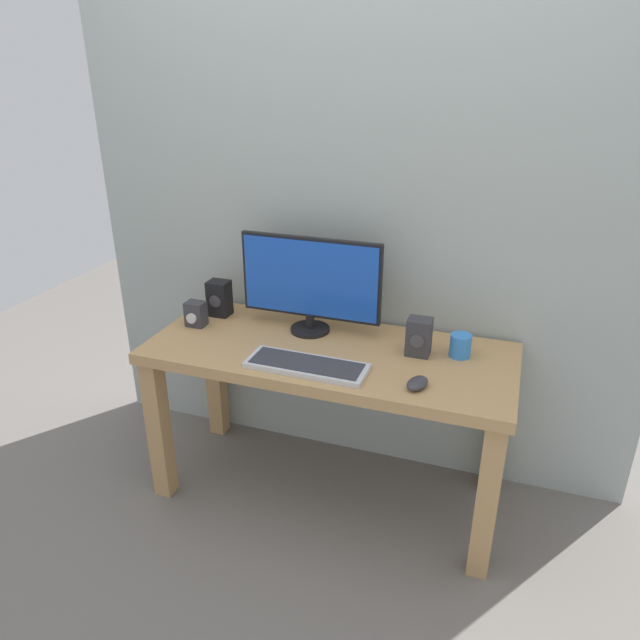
# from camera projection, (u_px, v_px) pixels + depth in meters

# --- Properties ---
(ground_plane) EXTENTS (6.00, 6.00, 0.00)m
(ground_plane) POSITION_uv_depth(u_px,v_px,m) (328.00, 489.00, 2.65)
(ground_plane) COLOR slate
(wall_back) EXTENTS (2.48, 0.04, 3.00)m
(wall_back) POSITION_uv_depth(u_px,v_px,m) (358.00, 134.00, 2.33)
(wall_back) COLOR #9EA8A3
(wall_back) RESTS_ON ground_plane
(desk) EXTENTS (1.47, 0.61, 0.71)m
(desk) POSITION_uv_depth(u_px,v_px,m) (329.00, 374.00, 2.41)
(desk) COLOR tan
(desk) RESTS_ON ground_plane
(monitor) EXTENTS (0.60, 0.17, 0.41)m
(monitor) POSITION_uv_depth(u_px,v_px,m) (310.00, 282.00, 2.43)
(monitor) COLOR black
(monitor) RESTS_ON desk
(keyboard_primary) EXTENTS (0.46, 0.17, 0.02)m
(keyboard_primary) POSITION_uv_depth(u_px,v_px,m) (307.00, 366.00, 2.20)
(keyboard_primary) COLOR silver
(keyboard_primary) RESTS_ON desk
(mouse) EXTENTS (0.09, 0.12, 0.03)m
(mouse) POSITION_uv_depth(u_px,v_px,m) (417.00, 383.00, 2.08)
(mouse) COLOR #333338
(mouse) RESTS_ON desk
(speaker_right) EXTENTS (0.09, 0.08, 0.15)m
(speaker_right) POSITION_uv_depth(u_px,v_px,m) (419.00, 337.00, 2.28)
(speaker_right) COLOR #333338
(speaker_right) RESTS_ON desk
(speaker_left) EXTENTS (0.09, 0.08, 0.16)m
(speaker_left) POSITION_uv_depth(u_px,v_px,m) (219.00, 298.00, 2.64)
(speaker_left) COLOR black
(speaker_left) RESTS_ON desk
(audio_controller) EXTENTS (0.08, 0.08, 0.11)m
(audio_controller) POSITION_uv_depth(u_px,v_px,m) (196.00, 314.00, 2.54)
(audio_controller) COLOR #333338
(audio_controller) RESTS_ON desk
(coffee_mug) EXTENTS (0.08, 0.08, 0.09)m
(coffee_mug) POSITION_uv_depth(u_px,v_px,m) (460.00, 346.00, 2.28)
(coffee_mug) COLOR #337FD8
(coffee_mug) RESTS_ON desk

